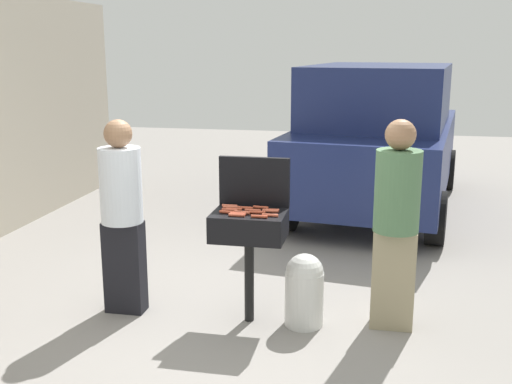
{
  "coord_description": "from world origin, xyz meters",
  "views": [
    {
      "loc": [
        1.25,
        -4.69,
        2.27
      ],
      "look_at": [
        0.2,
        0.57,
        1.0
      ],
      "focal_mm": 43.48,
      "sensor_mm": 36.0,
      "label": 1
    }
  ],
  "objects_px": {
    "hot_dog_0": "(245,208)",
    "hot_dog_4": "(234,209)",
    "hot_dog_5": "(230,206)",
    "person_left": "(122,210)",
    "hot_dog_15": "(270,211)",
    "propane_tank": "(304,288)",
    "hot_dog_7": "(238,214)",
    "hot_dog_12": "(227,212)",
    "hot_dog_3": "(231,207)",
    "parked_minivan": "(379,137)",
    "hot_dog_11": "(261,207)",
    "hot_dog_10": "(242,212)",
    "hot_dog_9": "(237,215)",
    "hot_dog_2": "(270,215)",
    "person_right": "(396,218)",
    "bbq_grill": "(249,230)",
    "hot_dog_8": "(230,210)",
    "hot_dog_6": "(257,212)",
    "hot_dog_1": "(259,217)",
    "hot_dog_14": "(271,210)",
    "hot_dog_13": "(253,210)"
  },
  "relations": [
    {
      "from": "hot_dog_0",
      "to": "hot_dog_4",
      "type": "relative_size",
      "value": 1.0
    },
    {
      "from": "hot_dog_5",
      "to": "person_left",
      "type": "height_order",
      "value": "person_left"
    },
    {
      "from": "hot_dog_15",
      "to": "person_left",
      "type": "relative_size",
      "value": 0.08
    },
    {
      "from": "hot_dog_15",
      "to": "propane_tank",
      "type": "relative_size",
      "value": 0.21
    },
    {
      "from": "hot_dog_7",
      "to": "person_left",
      "type": "height_order",
      "value": "person_left"
    },
    {
      "from": "hot_dog_12",
      "to": "hot_dog_3",
      "type": "bearing_deg",
      "value": 93.73
    },
    {
      "from": "parked_minivan",
      "to": "hot_dog_11",
      "type": "bearing_deg",
      "value": 84.25
    },
    {
      "from": "hot_dog_10",
      "to": "hot_dog_9",
      "type": "bearing_deg",
      "value": -104.02
    },
    {
      "from": "parked_minivan",
      "to": "hot_dog_2",
      "type": "bearing_deg",
      "value": 86.51
    },
    {
      "from": "hot_dog_2",
      "to": "person_right",
      "type": "height_order",
      "value": "person_right"
    },
    {
      "from": "bbq_grill",
      "to": "propane_tank",
      "type": "distance_m",
      "value": 0.67
    },
    {
      "from": "hot_dog_5",
      "to": "hot_dog_8",
      "type": "height_order",
      "value": "same"
    },
    {
      "from": "hot_dog_3",
      "to": "hot_dog_15",
      "type": "relative_size",
      "value": 1.0
    },
    {
      "from": "hot_dog_6",
      "to": "hot_dog_10",
      "type": "relative_size",
      "value": 1.0
    },
    {
      "from": "hot_dog_1",
      "to": "propane_tank",
      "type": "height_order",
      "value": "hot_dog_1"
    },
    {
      "from": "bbq_grill",
      "to": "hot_dog_11",
      "type": "xyz_separation_m",
      "value": [
        0.07,
        0.13,
        0.16
      ]
    },
    {
      "from": "bbq_grill",
      "to": "propane_tank",
      "type": "height_order",
      "value": "bbq_grill"
    },
    {
      "from": "bbq_grill",
      "to": "hot_dog_7",
      "type": "height_order",
      "value": "hot_dog_7"
    },
    {
      "from": "hot_dog_15",
      "to": "hot_dog_14",
      "type": "bearing_deg",
      "value": 86.82
    },
    {
      "from": "hot_dog_5",
      "to": "propane_tank",
      "type": "relative_size",
      "value": 0.21
    },
    {
      "from": "hot_dog_5",
      "to": "hot_dog_13",
      "type": "bearing_deg",
      "value": -26.19
    },
    {
      "from": "hot_dog_4",
      "to": "propane_tank",
      "type": "distance_m",
      "value": 0.87
    },
    {
      "from": "hot_dog_11",
      "to": "parked_minivan",
      "type": "xyz_separation_m",
      "value": [
        0.94,
        3.9,
        0.07
      ]
    },
    {
      "from": "hot_dog_3",
      "to": "hot_dog_9",
      "type": "xyz_separation_m",
      "value": [
        0.11,
        -0.23,
        0.0
      ]
    },
    {
      "from": "hot_dog_3",
      "to": "hot_dog_11",
      "type": "relative_size",
      "value": 1.0
    },
    {
      "from": "hot_dog_5",
      "to": "hot_dog_9",
      "type": "distance_m",
      "value": 0.3
    },
    {
      "from": "hot_dog_1",
      "to": "hot_dog_2",
      "type": "relative_size",
      "value": 1.0
    },
    {
      "from": "propane_tank",
      "to": "person_left",
      "type": "bearing_deg",
      "value": -179.25
    },
    {
      "from": "hot_dog_13",
      "to": "person_left",
      "type": "distance_m",
      "value": 1.13
    },
    {
      "from": "bbq_grill",
      "to": "hot_dog_2",
      "type": "distance_m",
      "value": 0.26
    },
    {
      "from": "bbq_grill",
      "to": "person_left",
      "type": "xyz_separation_m",
      "value": [
        -1.1,
        -0.02,
        0.11
      ]
    },
    {
      "from": "hot_dog_2",
      "to": "hot_dog_9",
      "type": "relative_size",
      "value": 1.0
    },
    {
      "from": "hot_dog_6",
      "to": "hot_dog_5",
      "type": "bearing_deg",
      "value": 149.15
    },
    {
      "from": "hot_dog_1",
      "to": "hot_dog_6",
      "type": "height_order",
      "value": "same"
    },
    {
      "from": "hot_dog_1",
      "to": "hot_dog_11",
      "type": "relative_size",
      "value": 1.0
    },
    {
      "from": "hot_dog_8",
      "to": "hot_dog_11",
      "type": "height_order",
      "value": "same"
    },
    {
      "from": "hot_dog_14",
      "to": "hot_dog_3",
      "type": "bearing_deg",
      "value": 175.22
    },
    {
      "from": "hot_dog_5",
      "to": "person_left",
      "type": "distance_m",
      "value": 0.92
    },
    {
      "from": "hot_dog_15",
      "to": "hot_dog_13",
      "type": "bearing_deg",
      "value": -176.72
    },
    {
      "from": "hot_dog_14",
      "to": "person_left",
      "type": "xyz_separation_m",
      "value": [
        -1.27,
        -0.08,
        -0.05
      ]
    },
    {
      "from": "parked_minivan",
      "to": "hot_dog_8",
      "type": "bearing_deg",
      "value": 81.54
    },
    {
      "from": "hot_dog_14",
      "to": "parked_minivan",
      "type": "xyz_separation_m",
      "value": [
        0.84,
        3.97,
        0.07
      ]
    },
    {
      "from": "hot_dog_13",
      "to": "parked_minivan",
      "type": "height_order",
      "value": "parked_minivan"
    },
    {
      "from": "propane_tank",
      "to": "hot_dog_5",
      "type": "bearing_deg",
      "value": 168.87
    },
    {
      "from": "hot_dog_14",
      "to": "parked_minivan",
      "type": "height_order",
      "value": "parked_minivan"
    },
    {
      "from": "hot_dog_5",
      "to": "hot_dog_12",
      "type": "relative_size",
      "value": 1.0
    },
    {
      "from": "hot_dog_11",
      "to": "propane_tank",
      "type": "height_order",
      "value": "hot_dog_11"
    },
    {
      "from": "hot_dog_7",
      "to": "hot_dog_13",
      "type": "relative_size",
      "value": 1.0
    },
    {
      "from": "hot_dog_10",
      "to": "hot_dog_11",
      "type": "relative_size",
      "value": 1.0
    },
    {
      "from": "bbq_grill",
      "to": "hot_dog_2",
      "type": "xyz_separation_m",
      "value": [
        0.19,
        -0.09,
        0.16
      ]
    }
  ]
}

